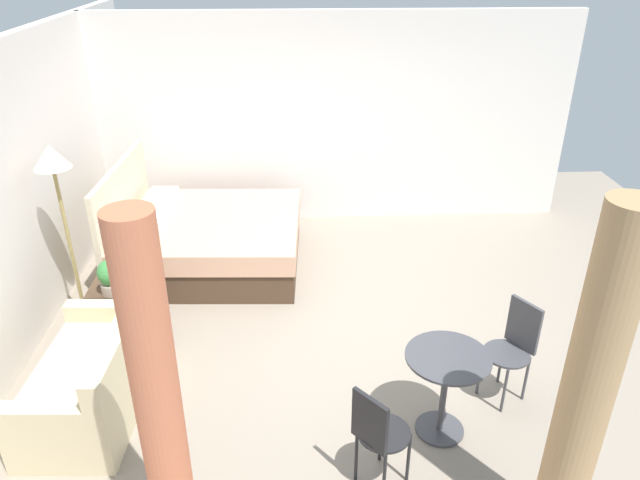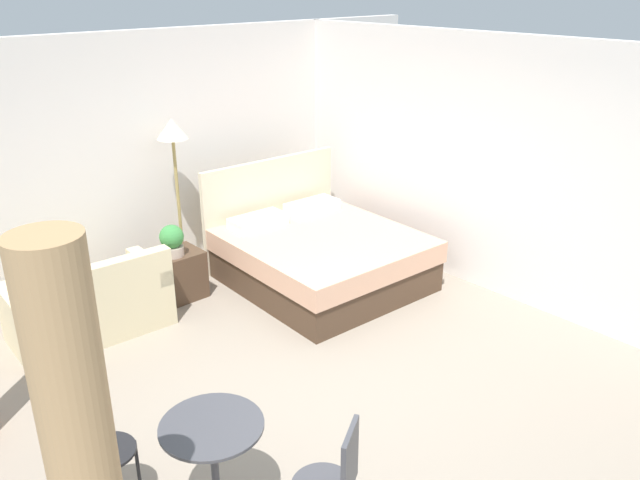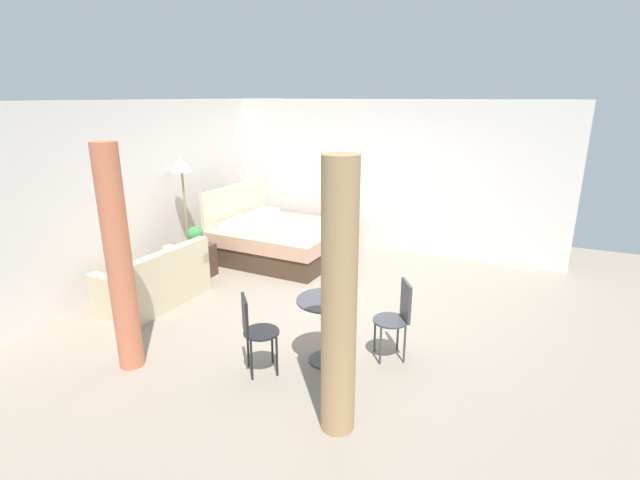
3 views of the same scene
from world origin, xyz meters
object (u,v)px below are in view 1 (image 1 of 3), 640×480
nightstand (117,309)px  potted_plant (112,276)px  couch (95,379)px  bed (207,239)px  balcony_table (445,380)px  floor_lamp (54,172)px  cafe_chair_near_window (377,431)px  cafe_chair_near_couch (515,342)px

nightstand → potted_plant: 0.44m
couch → nightstand: (1.04, 0.10, -0.02)m
bed → potted_plant: bed is taller
potted_plant → balcony_table: (-1.34, -2.77, -0.19)m
bed → floor_lamp: floor_lamp is taller
potted_plant → balcony_table: potted_plant is taller
nightstand → cafe_chair_near_window: bearing=-130.9°
couch → cafe_chair_near_window: cafe_chair_near_window is taller
couch → floor_lamp: 1.91m
nightstand → balcony_table: 3.18m
potted_plant → cafe_chair_near_couch: 3.56m
bed → balcony_table: bearing=-142.7°
nightstand → balcony_table: bearing=-117.1°
bed → balcony_table: bed is taller
couch → cafe_chair_near_window: (-0.90, -2.14, 0.23)m
cafe_chair_near_couch → nightstand: bearing=73.3°
bed → balcony_table: size_ratio=2.89×
nightstand → floor_lamp: floor_lamp is taller
potted_plant → floor_lamp: floor_lamp is taller
nightstand → cafe_chair_near_window: (-1.94, -2.24, 0.26)m
couch → cafe_chair_near_window: 2.33m
floor_lamp → cafe_chair_near_couch: size_ratio=2.08×
potted_plant → bed: bearing=-24.9°
couch → nightstand: size_ratio=2.82×
balcony_table → cafe_chair_near_couch: (0.40, -0.66, 0.02)m
couch → cafe_chair_near_window: size_ratio=1.72×
couch → floor_lamp: floor_lamp is taller
cafe_chair_near_window → cafe_chair_near_couch: cafe_chair_near_couch is taller
couch → cafe_chair_near_couch: 3.39m
nightstand → potted_plant: bearing=-154.0°
floor_lamp → cafe_chair_near_window: size_ratio=2.14×
floor_lamp → cafe_chair_near_couch: bearing=-108.7°
cafe_chair_near_couch → floor_lamp: bearing=71.3°
couch → potted_plant: size_ratio=4.38×
couch → potted_plant: (0.94, 0.05, 0.40)m
nightstand → potted_plant: size_ratio=1.55×
floor_lamp → cafe_chair_near_window: 3.62m
couch → floor_lamp: size_ratio=0.81×
nightstand → cafe_chair_near_couch: bearing=-106.7°
balcony_table → potted_plant: bearing=64.2°
potted_plant → floor_lamp: size_ratio=0.18×
bed → nightstand: size_ratio=4.03×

